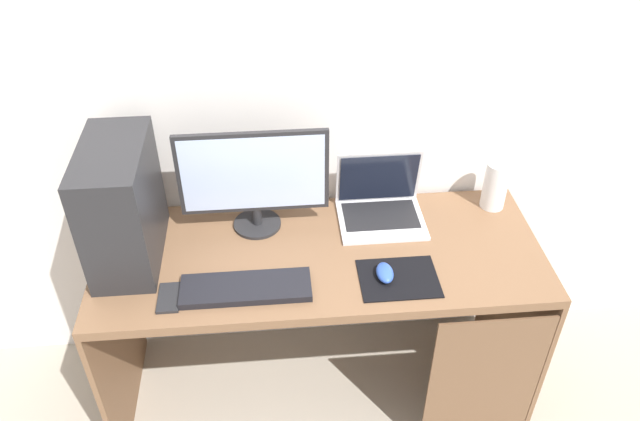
% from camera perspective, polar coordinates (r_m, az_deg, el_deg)
% --- Properties ---
extents(ground_plane, '(8.00, 8.00, 0.00)m').
position_cam_1_polar(ground_plane, '(2.72, 0.00, -15.80)').
color(ground_plane, '#9E9384').
extents(wall_back, '(4.00, 0.05, 2.60)m').
position_cam_1_polar(wall_back, '(2.16, -0.78, 13.49)').
color(wall_back, silver).
rests_on(wall_back, ground_plane).
extents(desk, '(1.55, 0.62, 0.75)m').
position_cam_1_polar(desk, '(2.25, 0.53, -6.75)').
color(desk, brown).
rests_on(desk, ground_plane).
extents(pc_tower, '(0.20, 0.41, 0.42)m').
position_cam_1_polar(pc_tower, '(2.12, -17.72, 0.51)').
color(pc_tower, '#232326').
rests_on(pc_tower, desk).
extents(monitor, '(0.52, 0.17, 0.40)m').
position_cam_1_polar(monitor, '(2.15, -6.09, 2.88)').
color(monitor, '#232326').
rests_on(monitor, desk).
extents(laptop, '(0.31, 0.25, 0.25)m').
position_cam_1_polar(laptop, '(2.30, 5.54, 0.51)').
color(laptop, silver).
rests_on(laptop, desk).
extents(speaker, '(0.09, 0.09, 0.19)m').
position_cam_1_polar(speaker, '(2.40, 15.79, 2.25)').
color(speaker, white).
rests_on(speaker, desk).
extents(keyboard, '(0.42, 0.14, 0.02)m').
position_cam_1_polar(keyboard, '(2.03, -6.81, -7.07)').
color(keyboard, black).
rests_on(keyboard, desk).
extents(mousepad, '(0.26, 0.20, 0.00)m').
position_cam_1_polar(mousepad, '(2.08, 7.21, -6.19)').
color(mousepad, black).
rests_on(mousepad, desk).
extents(mouse_left, '(0.06, 0.10, 0.03)m').
position_cam_1_polar(mouse_left, '(2.06, 5.97, -5.70)').
color(mouse_left, '#2D51B2').
rests_on(mouse_left, mousepad).
extents(cell_phone, '(0.07, 0.13, 0.01)m').
position_cam_1_polar(cell_phone, '(2.05, -13.66, -7.77)').
color(cell_phone, '#232326').
rests_on(cell_phone, desk).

